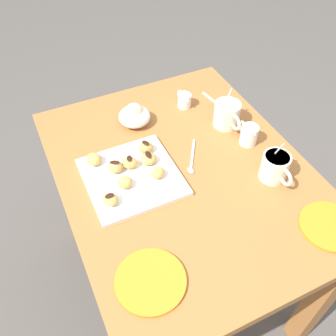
% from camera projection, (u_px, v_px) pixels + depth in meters
% --- Properties ---
extents(ground_plane, '(8.00, 8.00, 0.00)m').
position_uv_depth(ground_plane, '(179.00, 276.00, 1.77)').
color(ground_plane, '#514C47').
extents(dining_table, '(1.02, 0.79, 0.75)m').
position_uv_depth(dining_table, '(183.00, 197.00, 1.32)').
color(dining_table, '#A36633').
rests_on(dining_table, ground_plane).
extents(pastry_plate_square, '(0.29, 0.29, 0.02)m').
position_uv_depth(pastry_plate_square, '(132.00, 177.00, 1.19)').
color(pastry_plate_square, white).
rests_on(pastry_plate_square, dining_table).
extents(coffee_mug_cream_left, '(0.13, 0.10, 0.14)m').
position_uv_depth(coffee_mug_cream_left, '(227.00, 114.00, 1.34)').
color(coffee_mug_cream_left, silver).
rests_on(coffee_mug_cream_left, dining_table).
extents(coffee_mug_cream_right, '(0.13, 0.09, 0.14)m').
position_uv_depth(coffee_mug_cream_right, '(275.00, 166.00, 1.17)').
color(coffee_mug_cream_right, silver).
rests_on(coffee_mug_cream_right, dining_table).
extents(cream_pitcher_white, '(0.10, 0.06, 0.07)m').
position_uv_depth(cream_pitcher_white, '(249.00, 134.00, 1.29)').
color(cream_pitcher_white, white).
rests_on(cream_pitcher_white, dining_table).
extents(ice_cream_bowl, '(0.12, 0.12, 0.09)m').
position_uv_depth(ice_cream_bowl, '(134.00, 115.00, 1.36)').
color(ice_cream_bowl, white).
rests_on(ice_cream_bowl, dining_table).
extents(chocolate_sauce_pitcher, '(0.09, 0.05, 0.06)m').
position_uv_depth(chocolate_sauce_pitcher, '(184.00, 100.00, 1.43)').
color(chocolate_sauce_pitcher, white).
rests_on(chocolate_sauce_pitcher, dining_table).
extents(saucer_orange_left, '(0.17, 0.17, 0.01)m').
position_uv_depth(saucer_orange_left, '(330.00, 226.00, 1.07)').
color(saucer_orange_left, orange).
rests_on(saucer_orange_left, dining_table).
extents(saucer_orange_right, '(0.19, 0.19, 0.01)m').
position_uv_depth(saucer_orange_right, '(150.00, 281.00, 0.95)').
color(saucer_orange_right, orange).
rests_on(saucer_orange_right, dining_table).
extents(loose_spoon_near_saucer, '(0.16, 0.04, 0.01)m').
position_uv_depth(loose_spoon_near_saucer, '(219.00, 105.00, 1.45)').
color(loose_spoon_near_saucer, silver).
rests_on(loose_spoon_near_saucer, dining_table).
extents(loose_spoon_by_plate, '(0.14, 0.09, 0.01)m').
position_uv_depth(loose_spoon_by_plate, '(192.00, 160.00, 1.25)').
color(loose_spoon_by_plate, silver).
rests_on(loose_spoon_by_plate, dining_table).
extents(beignet_0, '(0.05, 0.06, 0.04)m').
position_uv_depth(beignet_0, '(157.00, 172.00, 1.17)').
color(beignet_0, '#DBA351').
rests_on(beignet_0, pastry_plate_square).
extents(beignet_1, '(0.05, 0.05, 0.04)m').
position_uv_depth(beignet_1, '(115.00, 167.00, 1.18)').
color(beignet_1, '#DBA351').
rests_on(beignet_1, pastry_plate_square).
extents(chocolate_drizzle_1, '(0.03, 0.04, 0.00)m').
position_uv_depth(chocolate_drizzle_1, '(115.00, 162.00, 1.17)').
color(chocolate_drizzle_1, black).
rests_on(chocolate_drizzle_1, beignet_1).
extents(beignet_2, '(0.05, 0.06, 0.04)m').
position_uv_depth(beignet_2, '(146.00, 147.00, 1.25)').
color(beignet_2, '#DBA351').
rests_on(beignet_2, pastry_plate_square).
extents(chocolate_drizzle_2, '(0.03, 0.03, 0.00)m').
position_uv_depth(chocolate_drizzle_2, '(146.00, 143.00, 1.23)').
color(chocolate_drizzle_2, black).
rests_on(chocolate_drizzle_2, beignet_2).
extents(beignet_3, '(0.06, 0.06, 0.03)m').
position_uv_depth(beignet_3, '(110.00, 199.00, 1.10)').
color(beignet_3, '#DBA351').
rests_on(beignet_3, pastry_plate_square).
extents(chocolate_drizzle_3, '(0.02, 0.03, 0.00)m').
position_uv_depth(chocolate_drizzle_3, '(109.00, 196.00, 1.09)').
color(chocolate_drizzle_3, black).
rests_on(chocolate_drizzle_3, beignet_3).
extents(beignet_4, '(0.06, 0.06, 0.04)m').
position_uv_depth(beignet_4, '(94.00, 159.00, 1.21)').
color(beignet_4, '#DBA351').
rests_on(beignet_4, pastry_plate_square).
extents(beignet_5, '(0.05, 0.05, 0.03)m').
position_uv_depth(beignet_5, '(149.00, 159.00, 1.21)').
color(beignet_5, '#DBA351').
rests_on(beignet_5, pastry_plate_square).
extents(chocolate_drizzle_5, '(0.04, 0.02, 0.00)m').
position_uv_depth(chocolate_drizzle_5, '(148.00, 155.00, 1.20)').
color(chocolate_drizzle_5, black).
rests_on(chocolate_drizzle_5, beignet_5).
extents(beignet_6, '(0.05, 0.05, 0.03)m').
position_uv_depth(beignet_6, '(125.00, 182.00, 1.14)').
color(beignet_6, '#DBA351').
rests_on(beignet_6, pastry_plate_square).
extents(beignet_7, '(0.06, 0.06, 0.04)m').
position_uv_depth(beignet_7, '(130.00, 163.00, 1.20)').
color(beignet_7, '#DBA351').
rests_on(beignet_7, pastry_plate_square).
extents(chocolate_drizzle_7, '(0.03, 0.03, 0.00)m').
position_uv_depth(chocolate_drizzle_7, '(129.00, 158.00, 1.18)').
color(chocolate_drizzle_7, black).
rests_on(chocolate_drizzle_7, beignet_7).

